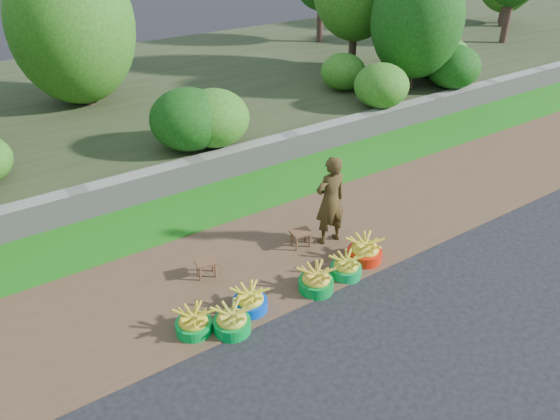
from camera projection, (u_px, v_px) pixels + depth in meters
ground_plane at (327, 295)px, 7.74m from camera, size 120.00×120.00×0.00m
dirt_shoulder at (278, 253)px, 8.62m from camera, size 80.00×2.50×0.02m
grass_verge at (217, 202)px, 10.05m from camera, size 80.00×1.50×0.04m
retaining_wall at (195, 172)px, 10.53m from camera, size 80.00×0.35×0.55m
earth_bank at (110, 104)px, 14.05m from camera, size 80.00×10.00×0.50m
vegetation at (231, 4)px, 12.90m from camera, size 34.36×8.09×4.73m
basin_a at (194, 323)px, 7.00m from camera, size 0.48×0.48×0.35m
basin_b at (232, 321)px, 7.03m from camera, size 0.49×0.49×0.37m
basin_c at (250, 301)px, 7.38m from camera, size 0.48×0.48×0.36m
basin_d at (316, 281)px, 7.75m from camera, size 0.51×0.51×0.38m
basin_e at (346, 267)px, 8.06m from camera, size 0.46×0.46×0.35m
basin_f at (365, 251)px, 8.38m from camera, size 0.54×0.54×0.40m
stool_left at (206, 264)px, 7.99m from camera, size 0.35×0.29×0.26m
stool_right at (301, 234)px, 8.67m from camera, size 0.35×0.28×0.28m
vendor_woman at (330, 200)px, 8.55m from camera, size 0.57×0.39×1.50m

